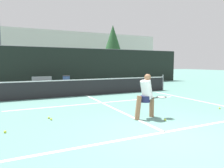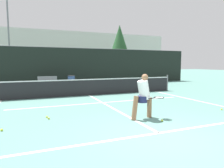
% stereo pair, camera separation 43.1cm
% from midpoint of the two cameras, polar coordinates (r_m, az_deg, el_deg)
% --- Properties ---
extents(ground_plane, '(100.00, 100.00, 0.00)m').
position_cam_midpoint_polar(ground_plane, '(5.29, 18.10, -14.57)').
color(ground_plane, slate).
extents(court_baseline_near, '(11.00, 0.10, 0.01)m').
position_cam_midpoint_polar(court_baseline_near, '(5.58, 15.39, -13.37)').
color(court_baseline_near, white).
rests_on(court_baseline_near, ground).
extents(court_service_line, '(8.25, 0.10, 0.01)m').
position_cam_midpoint_polar(court_service_line, '(9.41, -1.40, -5.34)').
color(court_service_line, white).
rests_on(court_service_line, ground).
extents(court_center_mark, '(0.10, 6.86, 0.01)m').
position_cam_midpoint_polar(court_center_mark, '(8.46, 1.09, -6.59)').
color(court_center_mark, white).
rests_on(court_center_mark, ground).
extents(court_sideline_right, '(0.10, 7.86, 0.01)m').
position_cam_midpoint_polar(court_sideline_right, '(11.01, 23.31, -4.18)').
color(court_sideline_right, white).
rests_on(court_sideline_right, ground).
extents(net, '(11.09, 0.09, 1.07)m').
position_cam_midpoint_polar(net, '(11.57, -5.57, -0.72)').
color(net, slate).
rests_on(net, ground).
extents(fence_back, '(24.00, 0.06, 3.20)m').
position_cam_midpoint_polar(fence_back, '(17.56, -11.37, 4.94)').
color(fence_back, black).
rests_on(fence_back, ground).
extents(player_practicing, '(1.18, 0.56, 1.49)m').
position_cam_midpoint_polar(player_practicing, '(6.71, 10.80, -3.07)').
color(player_practicing, '#8C6042').
rests_on(player_practicing, ground).
extents(tennis_ball_scattered_0, '(0.07, 0.07, 0.07)m').
position_cam_midpoint_polar(tennis_ball_scattered_0, '(6.90, -15.90, -9.42)').
color(tennis_ball_scattered_0, '#D1E033').
rests_on(tennis_ball_scattered_0, ground).
extents(tennis_ball_scattered_1, '(0.07, 0.07, 0.07)m').
position_cam_midpoint_polar(tennis_ball_scattered_1, '(6.66, 15.94, -9.98)').
color(tennis_ball_scattered_1, '#D1E033').
rests_on(tennis_ball_scattered_1, ground).
extents(tennis_ball_scattered_2, '(0.07, 0.07, 0.07)m').
position_cam_midpoint_polar(tennis_ball_scattered_2, '(7.10, -16.47, -9.01)').
color(tennis_ball_scattered_2, '#D1E033').
rests_on(tennis_ball_scattered_2, ground).
extents(tennis_ball_scattered_4, '(0.07, 0.07, 0.07)m').
position_cam_midpoint_polar(tennis_ball_scattered_4, '(9.12, 30.05, -6.28)').
color(tennis_ball_scattered_4, '#D1E033').
rests_on(tennis_ball_scattered_4, ground).
extents(tennis_ball_scattered_5, '(0.07, 0.07, 0.07)m').
position_cam_midpoint_polar(tennis_ball_scattered_5, '(6.19, -27.24, -11.60)').
color(tennis_ball_scattered_5, '#D1E033').
rests_on(tennis_ball_scattered_5, ground).
extents(courtside_bench, '(1.46, 0.49, 0.86)m').
position_cam_midpoint_polar(courtside_bench, '(16.13, -17.23, 0.70)').
color(courtside_bench, slate).
rests_on(courtside_bench, ground).
extents(trash_bin, '(0.57, 0.57, 0.90)m').
position_cam_midpoint_polar(trash_bin, '(16.18, -10.78, 0.83)').
color(trash_bin, '#384C7F').
rests_on(trash_bin, ground).
extents(parked_car, '(1.89, 4.09, 1.54)m').
position_cam_midpoint_polar(parked_car, '(21.41, -2.61, 2.64)').
color(parked_car, '#B7B7BC').
rests_on(parked_car, ground).
extents(floodlight_mast, '(1.10, 0.24, 9.89)m').
position_cam_midpoint_polar(floodlight_mast, '(24.00, -27.11, 15.57)').
color(floodlight_mast, slate).
rests_on(floodlight_mast, ground).
extents(tree_west, '(2.45, 2.45, 6.53)m').
position_cam_midpoint_polar(tree_west, '(24.97, 2.68, 12.16)').
color(tree_west, brown).
rests_on(tree_west, ground).
extents(building_far, '(36.00, 2.40, 6.54)m').
position_cam_midpoint_polar(building_far, '(30.66, -16.03, 8.27)').
color(building_far, beige).
rests_on(building_far, ground).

